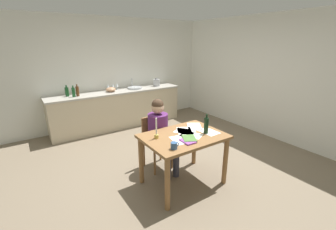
{
  "coord_description": "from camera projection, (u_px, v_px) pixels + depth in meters",
  "views": [
    {
      "loc": [
        -1.95,
        -2.9,
        2.04
      ],
      "look_at": [
        0.07,
        0.12,
        0.85
      ],
      "focal_mm": 24.09,
      "sensor_mm": 36.0,
      "label": 1
    }
  ],
  "objects": [
    {
      "name": "wall_back",
      "position": [
        111.0,
        72.0,
        5.61
      ],
      "size": [
        5.2,
        0.12,
        2.6
      ],
      "primitive_type": "cube",
      "color": "silver",
      "rests_on": "ground"
    },
    {
      "name": "bottle_oil",
      "position": [
        67.0,
        92.0,
        4.87
      ],
      "size": [
        0.08,
        0.08,
        0.24
      ],
      "color": "#194C23",
      "rests_on": "kitchen_counter"
    },
    {
      "name": "stovetop_kettle",
      "position": [
        156.0,
        82.0,
        6.0
      ],
      "size": [
        0.18,
        0.18,
        0.22
      ],
      "color": "#B7BABF",
      "rests_on": "kitchen_counter"
    },
    {
      "name": "paper_flyer",
      "position": [
        184.0,
        131.0,
        3.35
      ],
      "size": [
        0.33,
        0.36,
        0.0
      ],
      "primitive_type": "cube",
      "rotation": [
        0.0,
        0.0,
        -0.52
      ],
      "color": "white",
      "rests_on": "dining_table"
    },
    {
      "name": "paper_bill",
      "position": [
        185.0,
        131.0,
        3.32
      ],
      "size": [
        0.34,
        0.36,
        0.0
      ],
      "primitive_type": "cube",
      "rotation": [
        0.0,
        0.0,
        0.56
      ],
      "color": "white",
      "rests_on": "dining_table"
    },
    {
      "name": "sink_unit",
      "position": [
        135.0,
        88.0,
        5.7
      ],
      "size": [
        0.36,
        0.36,
        0.24
      ],
      "color": "#B2B7BC",
      "rests_on": "kitchen_counter"
    },
    {
      "name": "book_magazine",
      "position": [
        189.0,
        139.0,
        3.05
      ],
      "size": [
        0.25,
        0.28,
        0.02
      ],
      "primitive_type": "cube",
      "rotation": [
        0.0,
        0.0,
        -0.47
      ],
      "color": "#4D7B37",
      "rests_on": "dining_table"
    },
    {
      "name": "wine_glass_back_left",
      "position": [
        108.0,
        86.0,
        5.44
      ],
      "size": [
        0.07,
        0.07,
        0.15
      ],
      "color": "silver",
      "rests_on": "kitchen_counter"
    },
    {
      "name": "wall_right",
      "position": [
        267.0,
        77.0,
        4.92
      ],
      "size": [
        0.12,
        5.2,
        2.6
      ],
      "primitive_type": "cube",
      "color": "silver",
      "rests_on": "ground"
    },
    {
      "name": "wine_bottle_on_table",
      "position": [
        206.0,
        125.0,
        3.22
      ],
      "size": [
        0.07,
        0.07,
        0.29
      ],
      "color": "black",
      "rests_on": "dining_table"
    },
    {
      "name": "bottle_wine_red",
      "position": [
        77.0,
        91.0,
        4.88
      ],
      "size": [
        0.07,
        0.07,
        0.26
      ],
      "color": "#593319",
      "rests_on": "kitchen_counter"
    },
    {
      "name": "chair_at_table",
      "position": [
        156.0,
        140.0,
        3.75
      ],
      "size": [
        0.42,
        0.42,
        0.86
      ],
      "color": "olive",
      "rests_on": "ground"
    },
    {
      "name": "book_cookery",
      "position": [
        188.0,
        141.0,
        2.98
      ],
      "size": [
        0.15,
        0.21,
        0.02
      ],
      "primitive_type": "cube",
      "rotation": [
        0.0,
        0.0,
        -0.03
      ],
      "color": "#8D459A",
      "rests_on": "dining_table"
    },
    {
      "name": "coffee_mug",
      "position": [
        174.0,
        146.0,
        2.77
      ],
      "size": [
        0.12,
        0.08,
        0.09
      ],
      "color": "#33598C",
      "rests_on": "dining_table"
    },
    {
      "name": "person_seated",
      "position": [
        160.0,
        131.0,
        3.57
      ],
      "size": [
        0.33,
        0.6,
        1.19
      ],
      "color": "#592666",
      "rests_on": "ground"
    },
    {
      "name": "ground_plane",
      "position": [
        168.0,
        164.0,
        3.96
      ],
      "size": [
        5.2,
        5.2,
        0.04
      ],
      "primitive_type": "cube",
      "color": "#7A6B56"
    },
    {
      "name": "paper_notice",
      "position": [
        191.0,
        135.0,
        3.19
      ],
      "size": [
        0.33,
        0.36,
        0.0
      ],
      "primitive_type": "cube",
      "rotation": [
        0.0,
        0.0,
        0.51
      ],
      "color": "white",
      "rests_on": "dining_table"
    },
    {
      "name": "kitchen_counter",
      "position": [
        118.0,
        109.0,
        5.59
      ],
      "size": [
        3.22,
        0.64,
        0.9
      ],
      "color": "beige",
      "rests_on": "ground"
    },
    {
      "name": "paper_letter",
      "position": [
        209.0,
        132.0,
        3.31
      ],
      "size": [
        0.23,
        0.31,
        0.0
      ],
      "primitive_type": "cube",
      "rotation": [
        0.0,
        0.0,
        0.05
      ],
      "color": "white",
      "rests_on": "dining_table"
    },
    {
      "name": "mixing_bowl",
      "position": [
        111.0,
        90.0,
        5.34
      ],
      "size": [
        0.23,
        0.23,
        0.1
      ],
      "primitive_type": "ellipsoid",
      "color": "tan",
      "rests_on": "kitchen_counter"
    },
    {
      "name": "bottle_vinegar",
      "position": [
        74.0,
        92.0,
        4.83
      ],
      "size": [
        0.07,
        0.07,
        0.24
      ],
      "color": "#194C23",
      "rests_on": "kitchen_counter"
    },
    {
      "name": "paper_receipt",
      "position": [
        180.0,
        140.0,
        3.04
      ],
      "size": [
        0.25,
        0.33,
        0.0
      ],
      "primitive_type": "cube",
      "rotation": [
        0.0,
        0.0,
        -0.16
      ],
      "color": "white",
      "rests_on": "dining_table"
    },
    {
      "name": "wine_glass_near_sink",
      "position": [
        117.0,
        85.0,
        5.57
      ],
      "size": [
        0.07,
        0.07,
        0.15
      ],
      "color": "silver",
      "rests_on": "kitchen_counter"
    },
    {
      "name": "dining_table",
      "position": [
        183.0,
        143.0,
        3.22
      ],
      "size": [
        1.14,
        0.82,
        0.78
      ],
      "color": "olive",
      "rests_on": "ground"
    },
    {
      "name": "wine_glass_by_kettle",
      "position": [
        113.0,
        86.0,
        5.51
      ],
      "size": [
        0.07,
        0.07,
        0.15
      ],
      "color": "silver",
      "rests_on": "kitchen_counter"
    },
    {
      "name": "paper_envelope",
      "position": [
        194.0,
        126.0,
        3.53
      ],
      "size": [
        0.34,
        0.36,
        0.0
      ],
      "primitive_type": "cube",
      "rotation": [
        0.0,
        0.0,
        -0.58
      ],
      "color": "white",
      "rests_on": "dining_table"
    },
    {
      "name": "candlestick",
      "position": [
        156.0,
        133.0,
        3.07
      ],
      "size": [
        0.06,
        0.06,
        0.29
      ],
      "color": "gold",
      "rests_on": "dining_table"
    }
  ]
}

